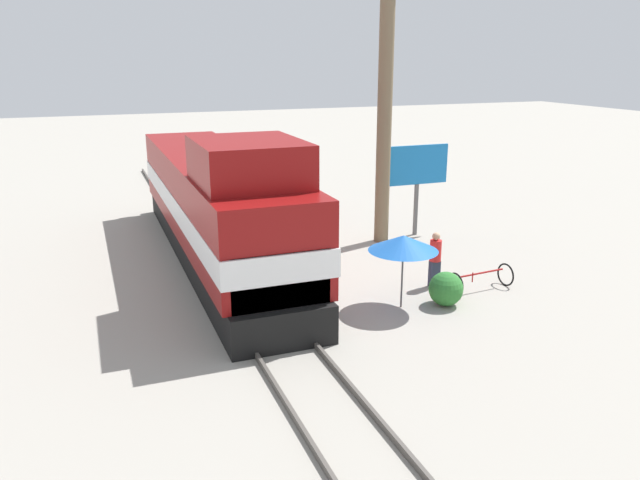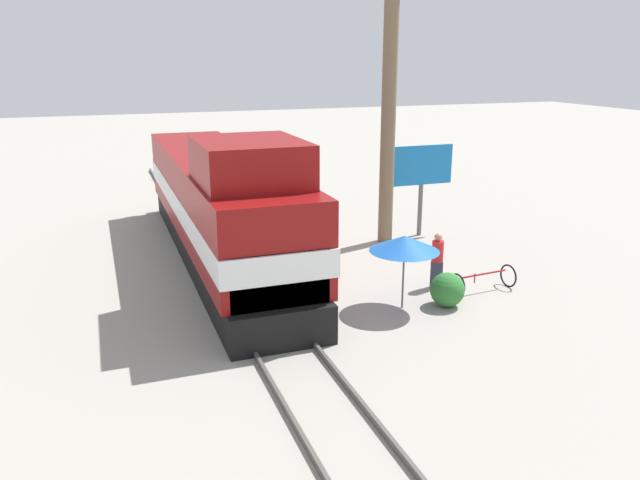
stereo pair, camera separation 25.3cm
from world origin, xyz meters
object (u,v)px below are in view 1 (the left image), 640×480
at_px(person_bystander, 435,257).
at_px(utility_pole, 385,92).
at_px(vendor_umbrella, 403,243).
at_px(bicycle, 481,279).
at_px(locomotive, 219,207).
at_px(billboard_sign, 418,169).

bearing_deg(person_bystander, utility_pole, 82.50).
distance_m(vendor_umbrella, bicycle, 3.12).
height_order(locomotive, billboard_sign, locomotive).
xyz_separation_m(billboard_sign, bicycle, (-1.13, -5.91, -2.18)).
distance_m(vendor_umbrella, billboard_sign, 7.31).
bearing_deg(billboard_sign, locomotive, -174.79).
xyz_separation_m(locomotive, person_bystander, (5.42, -4.42, -0.98)).
distance_m(locomotive, utility_pole, 7.00).
xyz_separation_m(utility_pole, billboard_sign, (1.58, 0.30, -2.85)).
bearing_deg(bicycle, vendor_umbrella, -89.99).
height_order(locomotive, vendor_umbrella, locomotive).
relative_size(locomotive, bicycle, 7.64).
bearing_deg(locomotive, utility_pole, 3.70).
height_order(utility_pole, vendor_umbrella, utility_pole).
bearing_deg(vendor_umbrella, billboard_sign, 57.86).
bearing_deg(bicycle, utility_pole, 179.29).
bearing_deg(utility_pole, billboard_sign, 10.89).
relative_size(locomotive, vendor_umbrella, 7.34).
xyz_separation_m(utility_pole, bicycle, (0.45, -5.60, -5.02)).
height_order(vendor_umbrella, billboard_sign, billboard_sign).
xyz_separation_m(locomotive, utility_pole, (6.06, 0.39, 3.50)).
bearing_deg(vendor_umbrella, bicycle, 5.35).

